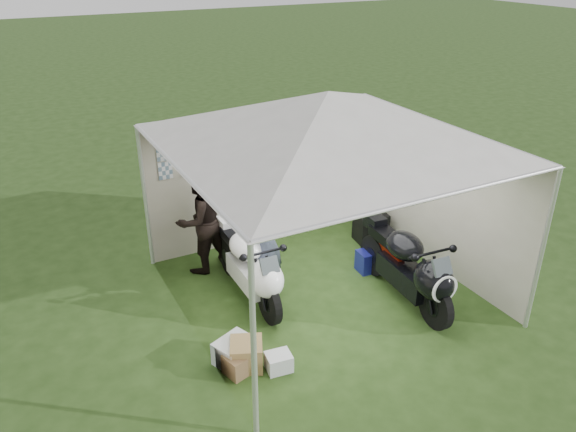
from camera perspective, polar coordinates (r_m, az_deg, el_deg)
name	(u,v)px	position (r m, az deg, el deg)	size (l,w,h in m)	color
ground	(322,292)	(8.43, 3.49, -7.70)	(80.00, 80.00, 0.00)	#223B13
canopy_tent	(326,123)	(7.36, 3.89, 9.38)	(5.66, 5.66, 3.00)	silver
motorcycle_white	(251,266)	(7.98, -3.79, -5.06)	(0.47, 2.05, 1.01)	black
motorcycle_black	(410,266)	(8.08, 12.28, -5.03)	(0.57, 2.15, 1.06)	black
paddock_stand	(372,260)	(8.97, 8.49, -4.46)	(0.45, 0.28, 0.34)	#292EC9
person_dark_jacket	(200,220)	(8.69, -8.90, -0.41)	(0.83, 0.65, 1.72)	black
person_blue_jacket	(266,242)	(7.93, -2.21, -2.63)	(0.64, 0.42, 1.76)	slate
equipment_box	(371,227)	(9.81, 8.40, -1.11)	(0.51, 0.41, 0.51)	black
crate_0	(234,351)	(7.12, -5.46, -13.51)	(0.46, 0.36, 0.31)	#B6BBC0
crate_1	(247,354)	(7.03, -4.24, -13.85)	(0.39, 0.39, 0.35)	olive
crate_2	(279,362)	(7.00, -0.96, -14.60)	(0.30, 0.25, 0.22)	silver
crate_3	(241,362)	(6.99, -4.80, -14.59)	(0.39, 0.28, 0.26)	brown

